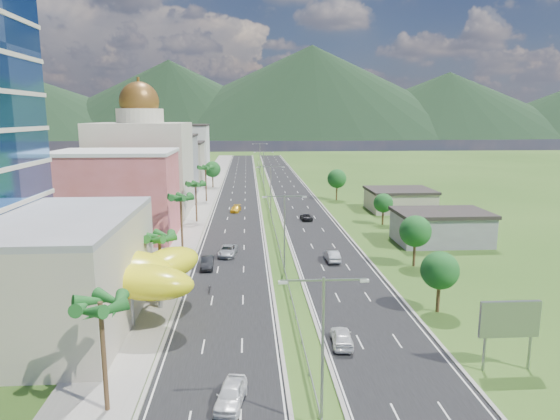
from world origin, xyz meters
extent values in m
plane|color=#2D5119|center=(0.00, 0.00, 0.00)|extent=(500.00, 500.00, 0.00)
cube|color=black|center=(-7.50, 90.00, 0.02)|extent=(11.00, 260.00, 0.04)
cube|color=black|center=(7.50, 90.00, 0.02)|extent=(11.00, 260.00, 0.04)
cube|color=gray|center=(-17.00, 90.00, 0.06)|extent=(7.00, 260.00, 0.12)
cube|color=gray|center=(0.00, 72.00, 0.62)|extent=(0.08, 216.00, 0.28)
cube|color=gray|center=(0.00, 174.00, 0.35)|extent=(0.10, 0.12, 0.70)
cylinder|color=gray|center=(0.00, -25.00, 5.50)|extent=(0.20, 0.20, 11.00)
cube|color=gray|center=(-1.44, -25.00, 10.80)|extent=(2.88, 0.12, 0.12)
cube|color=gray|center=(1.44, -25.00, 10.80)|extent=(2.88, 0.12, 0.12)
cube|color=silver|center=(-2.72, -25.00, 10.70)|extent=(0.60, 0.25, 0.18)
cube|color=silver|center=(2.72, -25.00, 10.70)|extent=(0.60, 0.25, 0.18)
cylinder|color=gray|center=(0.00, 10.00, 5.50)|extent=(0.20, 0.20, 11.00)
cube|color=gray|center=(-1.44, 10.00, 10.80)|extent=(2.88, 0.12, 0.12)
cube|color=gray|center=(1.44, 10.00, 10.80)|extent=(2.88, 0.12, 0.12)
cube|color=silver|center=(-2.72, 10.00, 10.70)|extent=(0.60, 0.25, 0.18)
cube|color=silver|center=(2.72, 10.00, 10.70)|extent=(0.60, 0.25, 0.18)
cylinder|color=gray|center=(0.00, 50.00, 5.50)|extent=(0.20, 0.20, 11.00)
cube|color=gray|center=(-1.44, 50.00, 10.80)|extent=(2.88, 0.12, 0.12)
cube|color=gray|center=(1.44, 50.00, 10.80)|extent=(2.88, 0.12, 0.12)
cube|color=silver|center=(-2.72, 50.00, 10.70)|extent=(0.60, 0.25, 0.18)
cube|color=silver|center=(2.72, 50.00, 10.70)|extent=(0.60, 0.25, 0.18)
cylinder|color=gray|center=(0.00, 95.00, 5.50)|extent=(0.20, 0.20, 11.00)
cube|color=gray|center=(-1.44, 95.00, 10.80)|extent=(2.88, 0.12, 0.12)
cube|color=gray|center=(1.44, 95.00, 10.80)|extent=(2.88, 0.12, 0.12)
cube|color=silver|center=(-2.72, 95.00, 10.70)|extent=(0.60, 0.25, 0.18)
cube|color=silver|center=(2.72, 95.00, 10.70)|extent=(0.60, 0.25, 0.18)
cylinder|color=gray|center=(0.00, 140.00, 5.50)|extent=(0.20, 0.20, 11.00)
cube|color=gray|center=(-1.44, 140.00, 10.80)|extent=(2.88, 0.12, 0.12)
cube|color=gray|center=(1.44, 140.00, 10.80)|extent=(2.88, 0.12, 0.12)
cube|color=silver|center=(-2.72, 140.00, 10.70)|extent=(0.60, 0.25, 0.18)
cube|color=silver|center=(2.72, 140.00, 10.70)|extent=(0.60, 0.25, 0.18)
cylinder|color=gray|center=(-24.00, -2.00, 2.00)|extent=(0.50, 0.50, 4.00)
cylinder|color=gray|center=(-17.00, -7.00, 2.00)|extent=(0.50, 0.50, 4.00)
cylinder|color=gray|center=(-21.00, -10.00, 2.00)|extent=(0.50, 0.50, 4.00)
cylinder|color=gray|center=(-15.00, -2.00, 2.00)|extent=(0.50, 0.50, 4.00)
cube|color=#BF534E|center=(-28.00, 32.00, 7.50)|extent=(20.00, 15.00, 15.00)
cube|color=#BCB59C|center=(-28.00, 55.00, 10.00)|extent=(20.00, 20.00, 20.00)
cylinder|color=#BCB59C|center=(-28.00, 55.00, 21.50)|extent=(10.00, 10.00, 3.00)
sphere|color=brown|center=(-28.00, 55.00, 24.50)|extent=(8.40, 8.40, 8.40)
cube|color=gray|center=(-27.00, 80.00, 8.00)|extent=(16.00, 15.00, 16.00)
cube|color=#AFA890|center=(-27.00, 102.00, 6.50)|extent=(16.00, 15.00, 13.00)
cube|color=silver|center=(-27.00, 125.00, 9.00)|extent=(16.00, 15.00, 18.00)
cylinder|color=gray|center=(15.00, -18.00, 1.60)|extent=(0.24, 0.24, 3.20)
cylinder|color=gray|center=(19.00, -18.00, 1.60)|extent=(0.24, 0.24, 3.20)
cube|color=#D85919|center=(17.00, -18.00, 4.60)|extent=(5.20, 0.35, 3.20)
cube|color=gray|center=(28.00, 25.00, 2.50)|extent=(15.00, 10.00, 5.00)
cube|color=#AFA890|center=(30.00, 55.00, 2.20)|extent=(14.00, 12.00, 4.40)
cylinder|color=#47301C|center=(-15.50, -22.00, 4.25)|extent=(0.36, 0.36, 8.50)
cylinder|color=#47301C|center=(-15.50, 2.00, 3.75)|extent=(0.36, 0.36, 7.50)
cylinder|color=#47301C|center=(-15.50, 22.00, 4.50)|extent=(0.36, 0.36, 9.00)
cylinder|color=#47301C|center=(-15.50, 45.00, 4.00)|extent=(0.36, 0.36, 8.00)
cylinder|color=#47301C|center=(-15.50, 70.00, 4.40)|extent=(0.36, 0.36, 8.80)
cylinder|color=#47301C|center=(-15.50, 95.00, 2.45)|extent=(0.40, 0.40, 4.90)
sphere|color=#1C5B21|center=(-15.50, 95.00, 5.60)|extent=(4.90, 4.90, 4.90)
cylinder|color=#47301C|center=(16.00, -5.00, 2.10)|extent=(0.40, 0.40, 4.20)
sphere|color=#1C5B21|center=(16.00, -5.00, 4.80)|extent=(4.20, 4.20, 4.20)
cylinder|color=#47301C|center=(19.00, 12.00, 2.27)|extent=(0.40, 0.40, 4.55)
sphere|color=#1C5B21|center=(19.00, 12.00, 5.20)|extent=(4.55, 4.55, 4.55)
cylinder|color=#47301C|center=(22.00, 40.00, 1.92)|extent=(0.40, 0.40, 3.85)
sphere|color=#1C5B21|center=(22.00, 40.00, 4.40)|extent=(3.85, 3.85, 3.85)
cylinder|color=#47301C|center=(18.00, 70.00, 2.45)|extent=(0.40, 0.40, 4.90)
sphere|color=#1C5B21|center=(18.00, 70.00, 5.60)|extent=(4.90, 4.90, 4.90)
imported|color=white|center=(-6.39, -21.79, 0.87)|extent=(2.76, 5.15, 1.67)
imported|color=black|center=(-10.82, 12.84, 0.86)|extent=(1.87, 5.01, 1.63)
imported|color=#989B9F|center=(-8.16, 19.28, 0.82)|extent=(3.26, 5.90, 1.57)
imported|color=yellow|center=(-7.72, 55.39, 0.74)|extent=(2.65, 5.04, 1.39)
imported|color=white|center=(3.79, -12.51, 0.85)|extent=(2.27, 4.89, 1.62)
imported|color=#929498|center=(7.56, 15.18, 0.87)|extent=(1.93, 5.07, 1.65)
imported|color=black|center=(7.23, 45.36, 0.69)|extent=(2.32, 4.76, 1.30)
imported|color=black|center=(-9.79, 2.87, 0.63)|extent=(0.60, 1.87, 1.19)
camera|label=1|loc=(-4.95, -56.24, 21.47)|focal=32.00mm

